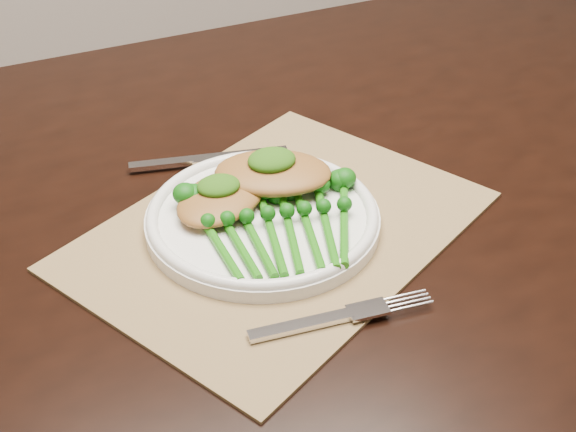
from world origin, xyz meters
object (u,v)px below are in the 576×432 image
object	(u,v)px
placemat	(279,230)
dinner_plate	(263,217)
dining_table	(282,392)
broccolini_bundle	(281,231)
chicken_fillet_left	(221,198)

from	to	relation	value
placemat	dinner_plate	distance (m)	0.02
dinner_plate	dining_table	bearing A→B (deg)	59.98
dining_table	broccolini_bundle	bearing A→B (deg)	-114.82
placemat	chicken_fillet_left	distance (m)	0.07
dinner_plate	broccolini_bundle	xyz separation A→B (m)	(0.01, -0.04, 0.01)
placemat	dinner_plate	bearing A→B (deg)	112.78
dinner_plate	chicken_fillet_left	distance (m)	0.05
chicken_fillet_left	placemat	bearing A→B (deg)	-75.15
placemat	broccolini_bundle	world-z (taller)	broccolini_bundle
dining_table	broccolini_bundle	world-z (taller)	broccolini_bundle
dining_table	placemat	xyz separation A→B (m)	(-0.04, -0.10, 0.37)
chicken_fillet_left	broccolini_bundle	size ratio (longest dim) A/B	0.60
placemat	chicken_fillet_left	world-z (taller)	chicken_fillet_left
dinner_plate	broccolini_bundle	world-z (taller)	broccolini_bundle
broccolini_bundle	dinner_plate	bearing A→B (deg)	106.48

